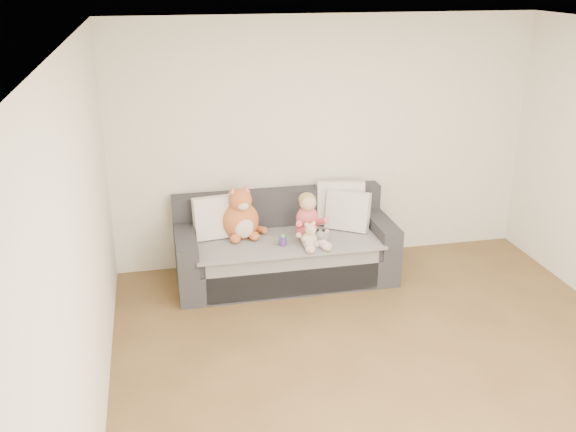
% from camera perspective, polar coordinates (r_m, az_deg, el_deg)
% --- Properties ---
extents(room_shell, '(5.00, 5.00, 5.00)m').
position_cam_1_polar(room_shell, '(4.92, 9.74, 0.48)').
color(room_shell, brown).
rests_on(room_shell, ground).
extents(sofa, '(2.20, 0.94, 0.85)m').
position_cam_1_polar(sofa, '(6.60, -0.35, -2.98)').
color(sofa, '#26262B').
rests_on(sofa, ground).
extents(cushion_left, '(0.48, 0.26, 0.44)m').
position_cam_1_polar(cushion_left, '(6.45, -6.36, -0.10)').
color(cushion_left, silver).
rests_on(cushion_left, sofa).
extents(cushion_right_back, '(0.53, 0.32, 0.47)m').
position_cam_1_polar(cushion_right_back, '(6.79, 4.69, 1.19)').
color(cushion_right_back, silver).
rests_on(cushion_right_back, sofa).
extents(cushion_right_front, '(0.48, 0.41, 0.42)m').
position_cam_1_polar(cushion_right_front, '(6.64, 5.35, 0.49)').
color(cushion_right_front, silver).
rests_on(cushion_right_front, sofa).
extents(toddler, '(0.35, 0.50, 0.49)m').
position_cam_1_polar(toddler, '(6.33, 1.84, -0.46)').
color(toddler, '#CD4C48').
rests_on(toddler, sofa).
extents(plush_cat, '(0.46, 0.42, 0.57)m').
position_cam_1_polar(plush_cat, '(6.43, -4.20, -0.14)').
color(plush_cat, '#C25D2B').
rests_on(plush_cat, sofa).
extents(teddy_bear, '(0.20, 0.16, 0.26)m').
position_cam_1_polar(teddy_bear, '(6.23, 2.00, -1.84)').
color(teddy_bear, tan).
rests_on(teddy_bear, sofa).
extents(plush_cow, '(0.15, 0.22, 0.18)m').
position_cam_1_polar(plush_cow, '(6.31, 2.95, -1.83)').
color(plush_cow, white).
rests_on(plush_cow, sofa).
extents(sippy_cup, '(0.11, 0.07, 0.13)m').
position_cam_1_polar(sippy_cup, '(6.26, -0.47, -2.08)').
color(sippy_cup, '#563289').
rests_on(sippy_cup, sofa).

